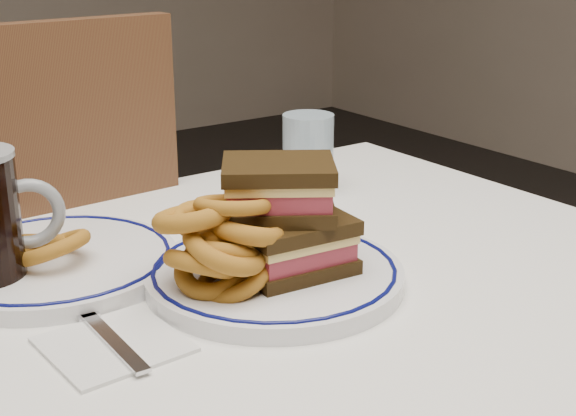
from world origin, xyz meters
TOP-DOWN VIEW (x-y plane):
  - dining_table at (0.00, 0.00)m, footprint 1.27×0.87m
  - chair_far at (-0.03, 0.53)m, footprint 0.49×0.49m
  - main_plate at (0.12, 0.00)m, footprint 0.29×0.29m
  - reuben_sandwich at (0.13, -0.01)m, footprint 0.15×0.15m
  - onion_rings_main at (0.05, -0.01)m, footprint 0.14×0.12m
  - ketchup_ramekin at (0.11, 0.09)m, footprint 0.06×0.06m
  - water_glass at (0.35, 0.25)m, footprint 0.08×0.08m
  - far_plate at (-0.07, 0.18)m, footprint 0.29×0.29m
  - onion_rings_far at (-0.07, 0.18)m, footprint 0.10×0.14m
  - napkin_fork at (-0.09, -0.03)m, footprint 0.13×0.16m

SIDE VIEW (x-z plane):
  - chair_far at x=-0.03m, z-range 0.04..1.06m
  - dining_table at x=0.00m, z-range 0.27..1.02m
  - napkin_fork at x=-0.09m, z-range 0.75..0.76m
  - far_plate at x=-0.07m, z-range 0.75..0.77m
  - main_plate at x=0.12m, z-range 0.75..0.77m
  - onion_rings_far at x=-0.07m, z-range 0.75..0.82m
  - ketchup_ramekin at x=0.11m, z-range 0.77..0.81m
  - water_glass at x=0.35m, z-range 0.75..0.87m
  - onion_rings_main at x=0.05m, z-range 0.75..0.88m
  - reuben_sandwich at x=0.13m, z-range 0.77..0.89m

